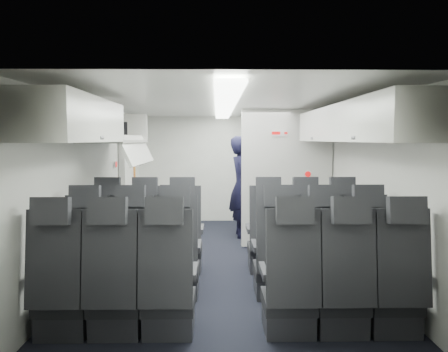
{
  "coord_description": "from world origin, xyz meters",
  "views": [
    {
      "loc": [
        -0.1,
        -5.96,
        1.69
      ],
      "look_at": [
        0.0,
        0.4,
        1.15
      ],
      "focal_mm": 35.0,
      "sensor_mm": 36.0,
      "label": 1
    }
  ],
  "objects_px": {
    "seat_row_front": "(225,241)",
    "seat_row_rear": "(229,290)",
    "carry_on_bag": "(112,131)",
    "boarding_door": "(128,182)",
    "seat_row_mid": "(227,261)",
    "flight_attendant": "(241,186)",
    "galley_unit": "(270,176)"
  },
  "relations": [
    {
      "from": "seat_row_front",
      "to": "seat_row_rear",
      "type": "distance_m",
      "value": 1.8
    },
    {
      "from": "seat_row_rear",
      "to": "carry_on_bag",
      "type": "relative_size",
      "value": 8.64
    },
    {
      "from": "carry_on_bag",
      "to": "seat_row_front",
      "type": "bearing_deg",
      "value": -20.6
    },
    {
      "from": "boarding_door",
      "to": "carry_on_bag",
      "type": "xyz_separation_m",
      "value": [
        0.19,
        -1.89,
        0.83
      ]
    },
    {
      "from": "seat_row_mid",
      "to": "boarding_door",
      "type": "xyz_separation_m",
      "value": [
        -1.64,
        2.99,
        0.55
      ]
    },
    {
      "from": "boarding_door",
      "to": "flight_attendant",
      "type": "distance_m",
      "value": 1.96
    },
    {
      "from": "galley_unit",
      "to": "flight_attendant",
      "type": "bearing_deg",
      "value": -118.23
    },
    {
      "from": "seat_row_mid",
      "to": "seat_row_rear",
      "type": "distance_m",
      "value": 0.9
    },
    {
      "from": "seat_row_rear",
      "to": "carry_on_bag",
      "type": "distance_m",
      "value": 2.83
    },
    {
      "from": "seat_row_mid",
      "to": "seat_row_rear",
      "type": "xyz_separation_m",
      "value": [
        0.0,
        -0.9,
        0.0
      ]
    },
    {
      "from": "boarding_door",
      "to": "carry_on_bag",
      "type": "height_order",
      "value": "carry_on_bag"
    },
    {
      "from": "boarding_door",
      "to": "seat_row_rear",
      "type": "bearing_deg",
      "value": -67.13
    },
    {
      "from": "seat_row_front",
      "to": "carry_on_bag",
      "type": "height_order",
      "value": "carry_on_bag"
    },
    {
      "from": "carry_on_bag",
      "to": "galley_unit",
      "type": "bearing_deg",
      "value": 39.01
    },
    {
      "from": "seat_row_front",
      "to": "boarding_door",
      "type": "relative_size",
      "value": 1.79
    },
    {
      "from": "flight_attendant",
      "to": "carry_on_bag",
      "type": "bearing_deg",
      "value": 131.74
    },
    {
      "from": "seat_row_rear",
      "to": "boarding_door",
      "type": "bearing_deg",
      "value": 112.87
    },
    {
      "from": "seat_row_rear",
      "to": "galley_unit",
      "type": "xyz_separation_m",
      "value": [
        0.95,
        5.05,
        0.55
      ]
    },
    {
      "from": "seat_row_rear",
      "to": "galley_unit",
      "type": "distance_m",
      "value": 5.17
    },
    {
      "from": "seat_row_front",
      "to": "boarding_door",
      "type": "distance_m",
      "value": 2.71
    },
    {
      "from": "boarding_door",
      "to": "flight_attendant",
      "type": "xyz_separation_m",
      "value": [
        1.96,
        -0.0,
        -0.08
      ]
    },
    {
      "from": "galley_unit",
      "to": "flight_attendant",
      "type": "height_order",
      "value": "galley_unit"
    },
    {
      "from": "seat_row_mid",
      "to": "flight_attendant",
      "type": "relative_size",
      "value": 1.91
    },
    {
      "from": "galley_unit",
      "to": "carry_on_bag",
      "type": "xyz_separation_m",
      "value": [
        -2.4,
        -3.06,
        0.84
      ]
    },
    {
      "from": "seat_row_mid",
      "to": "carry_on_bag",
      "type": "bearing_deg",
      "value": 142.87
    },
    {
      "from": "seat_row_front",
      "to": "seat_row_mid",
      "type": "relative_size",
      "value": 1.0
    },
    {
      "from": "boarding_door",
      "to": "seat_row_front",
      "type": "bearing_deg",
      "value": -51.84
    },
    {
      "from": "seat_row_front",
      "to": "seat_row_mid",
      "type": "distance_m",
      "value": 0.9
    },
    {
      "from": "boarding_door",
      "to": "carry_on_bag",
      "type": "relative_size",
      "value": 4.82
    },
    {
      "from": "boarding_door",
      "to": "seat_row_mid",
      "type": "bearing_deg",
      "value": -61.23
    },
    {
      "from": "seat_row_mid",
      "to": "seat_row_rear",
      "type": "bearing_deg",
      "value": -90.0
    },
    {
      "from": "seat_row_front",
      "to": "flight_attendant",
      "type": "xyz_separation_m",
      "value": [
        0.32,
        2.08,
        0.47
      ]
    }
  ]
}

